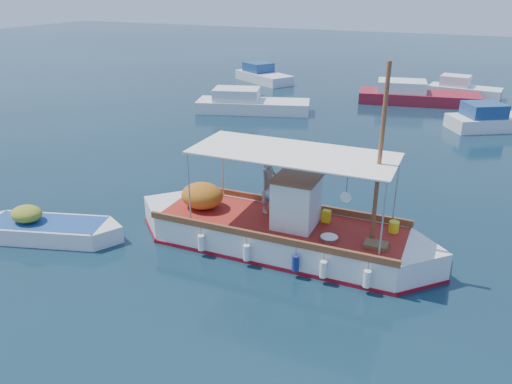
% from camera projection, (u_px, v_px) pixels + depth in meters
% --- Properties ---
extents(ground, '(160.00, 160.00, 0.00)m').
position_uv_depth(ground, '(286.00, 245.00, 16.94)').
color(ground, black).
rests_on(ground, ground).
extents(fishing_caique, '(10.72, 3.08, 6.54)m').
position_uv_depth(fishing_caique, '(278.00, 232.00, 16.56)').
color(fishing_caique, white).
rests_on(fishing_caique, ground).
extents(dinghy, '(5.25, 2.61, 1.34)m').
position_uv_depth(dinghy, '(47.00, 230.00, 17.31)').
color(dinghy, white).
rests_on(dinghy, ground).
extents(bg_boat_nw, '(7.97, 4.51, 1.80)m').
position_uv_depth(bg_boat_nw, '(250.00, 105.00, 34.05)').
color(bg_boat_nw, silver).
rests_on(bg_boat_nw, ground).
extents(bg_boat_n, '(8.86, 4.23, 1.80)m').
position_uv_depth(bg_boat_n, '(415.00, 96.00, 36.59)').
color(bg_boat_n, maroon).
rests_on(bg_boat_n, ground).
extents(bg_boat_ne, '(5.73, 4.68, 1.80)m').
position_uv_depth(bg_boat_ne, '(492.00, 121.00, 30.09)').
color(bg_boat_ne, silver).
rests_on(bg_boat_ne, ground).
extents(bg_boat_far_w, '(6.17, 5.02, 1.80)m').
position_uv_depth(bg_boat_far_w, '(263.00, 76.00, 44.41)').
color(bg_boat_far_w, silver).
rests_on(bg_boat_far_w, ground).
extents(bg_boat_far_n, '(5.40, 2.55, 1.80)m').
position_uv_depth(bg_boat_far_n, '(462.00, 91.00, 38.51)').
color(bg_boat_far_n, silver).
rests_on(bg_boat_far_n, ground).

